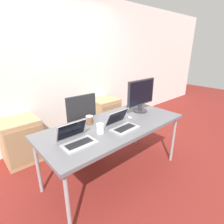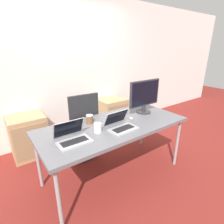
{
  "view_description": "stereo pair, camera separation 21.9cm",
  "coord_description": "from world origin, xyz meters",
  "px_view_note": "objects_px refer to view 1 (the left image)",
  "views": [
    {
      "loc": [
        -1.37,
        -1.49,
        1.69
      ],
      "look_at": [
        0.0,
        0.04,
        0.92
      ],
      "focal_mm": 28.0,
      "sensor_mm": 36.0,
      "label": 1
    },
    {
      "loc": [
        -1.2,
        -1.62,
        1.69
      ],
      "look_at": [
        0.0,
        0.04,
        0.92
      ],
      "focal_mm": 28.0,
      "sensor_mm": 36.0,
      "label": 2
    }
  ],
  "objects_px": {
    "cabinet_right": "(105,114)",
    "office_chair": "(77,135)",
    "mouse": "(130,118)",
    "cabinet_left": "(22,140)",
    "monitor": "(141,95)",
    "coffee_cup_white": "(100,128)",
    "coffee_cup_brown": "(89,120)",
    "laptop_left": "(77,139)",
    "laptop_right": "(122,125)"
  },
  "relations": [
    {
      "from": "laptop_left",
      "to": "cabinet_right",
      "type": "bearing_deg",
      "value": 42.3
    },
    {
      "from": "laptop_right",
      "to": "coffee_cup_white",
      "type": "relative_size",
      "value": 3.17
    },
    {
      "from": "laptop_left",
      "to": "monitor",
      "type": "distance_m",
      "value": 1.24
    },
    {
      "from": "cabinet_left",
      "to": "coffee_cup_white",
      "type": "xyz_separation_m",
      "value": [
        0.55,
        -1.28,
        0.49
      ]
    },
    {
      "from": "cabinet_right",
      "to": "monitor",
      "type": "bearing_deg",
      "value": -101.12
    },
    {
      "from": "cabinet_left",
      "to": "cabinet_right",
      "type": "relative_size",
      "value": 1.0
    },
    {
      "from": "cabinet_right",
      "to": "office_chair",
      "type": "bearing_deg",
      "value": -152.03
    },
    {
      "from": "cabinet_left",
      "to": "laptop_right",
      "type": "height_order",
      "value": "laptop_right"
    },
    {
      "from": "cabinet_right",
      "to": "laptop_left",
      "type": "bearing_deg",
      "value": -137.7
    },
    {
      "from": "cabinet_left",
      "to": "coffee_cup_white",
      "type": "height_order",
      "value": "coffee_cup_white"
    },
    {
      "from": "office_chair",
      "to": "mouse",
      "type": "height_order",
      "value": "office_chair"
    },
    {
      "from": "office_chair",
      "to": "coffee_cup_brown",
      "type": "distance_m",
      "value": 0.64
    },
    {
      "from": "office_chair",
      "to": "coffee_cup_brown",
      "type": "relative_size",
      "value": 9.84
    },
    {
      "from": "cabinet_right",
      "to": "monitor",
      "type": "distance_m",
      "value": 1.33
    },
    {
      "from": "cabinet_left",
      "to": "monitor",
      "type": "xyz_separation_m",
      "value": [
        1.44,
        -1.12,
        0.69
      ]
    },
    {
      "from": "coffee_cup_white",
      "to": "coffee_cup_brown",
      "type": "bearing_deg",
      "value": 80.06
    },
    {
      "from": "laptop_right",
      "to": "mouse",
      "type": "distance_m",
      "value": 0.31
    },
    {
      "from": "office_chair",
      "to": "laptop_right",
      "type": "xyz_separation_m",
      "value": [
        0.15,
        -0.83,
        0.41
      ]
    },
    {
      "from": "cabinet_left",
      "to": "laptop_right",
      "type": "bearing_deg",
      "value": -58.74
    },
    {
      "from": "laptop_right",
      "to": "monitor",
      "type": "relative_size",
      "value": 0.64
    },
    {
      "from": "coffee_cup_white",
      "to": "coffee_cup_brown",
      "type": "xyz_separation_m",
      "value": [
        0.05,
        0.28,
        0.0
      ]
    },
    {
      "from": "cabinet_right",
      "to": "monitor",
      "type": "xyz_separation_m",
      "value": [
        -0.22,
        -1.12,
        0.69
      ]
    },
    {
      "from": "mouse",
      "to": "cabinet_left",
      "type": "bearing_deg",
      "value": 132.14
    },
    {
      "from": "monitor",
      "to": "laptop_left",
      "type": "bearing_deg",
      "value": -171.58
    },
    {
      "from": "office_chair",
      "to": "monitor",
      "type": "distance_m",
      "value": 1.15
    },
    {
      "from": "office_chair",
      "to": "cabinet_right",
      "type": "distance_m",
      "value": 1.11
    },
    {
      "from": "laptop_left",
      "to": "coffee_cup_brown",
      "type": "xyz_separation_m",
      "value": [
        0.37,
        0.3,
        0.01
      ]
    },
    {
      "from": "office_chair",
      "to": "coffee_cup_brown",
      "type": "xyz_separation_m",
      "value": [
        -0.08,
        -0.48,
        0.43
      ]
    },
    {
      "from": "laptop_right",
      "to": "coffee_cup_white",
      "type": "height_order",
      "value": "laptop_right"
    },
    {
      "from": "cabinet_left",
      "to": "monitor",
      "type": "distance_m",
      "value": 1.95
    },
    {
      "from": "mouse",
      "to": "coffee_cup_brown",
      "type": "distance_m",
      "value": 0.56
    },
    {
      "from": "cabinet_right",
      "to": "coffee_cup_brown",
      "type": "relative_size",
      "value": 6.22
    },
    {
      "from": "cabinet_right",
      "to": "mouse",
      "type": "relative_size",
      "value": 11.75
    },
    {
      "from": "mouse",
      "to": "coffee_cup_white",
      "type": "relative_size",
      "value": 0.53
    },
    {
      "from": "laptop_left",
      "to": "coffee_cup_white",
      "type": "bearing_deg",
      "value": 3.58
    },
    {
      "from": "cabinet_right",
      "to": "coffee_cup_brown",
      "type": "distance_m",
      "value": 1.54
    },
    {
      "from": "office_chair",
      "to": "laptop_left",
      "type": "relative_size",
      "value": 3.18
    },
    {
      "from": "cabinet_left",
      "to": "monitor",
      "type": "bearing_deg",
      "value": -37.94
    },
    {
      "from": "cabinet_right",
      "to": "monitor",
      "type": "relative_size",
      "value": 1.24
    },
    {
      "from": "laptop_left",
      "to": "coffee_cup_white",
      "type": "height_order",
      "value": "laptop_left"
    },
    {
      "from": "laptop_right",
      "to": "coffee_cup_brown",
      "type": "bearing_deg",
      "value": 122.43
    },
    {
      "from": "cabinet_left",
      "to": "coffee_cup_white",
      "type": "bearing_deg",
      "value": -66.9
    },
    {
      "from": "coffee_cup_white",
      "to": "mouse",
      "type": "bearing_deg",
      "value": 6.11
    },
    {
      "from": "cabinet_left",
      "to": "coffee_cup_brown",
      "type": "relative_size",
      "value": 6.22
    },
    {
      "from": "office_chair",
      "to": "cabinet_left",
      "type": "distance_m",
      "value": 0.86
    },
    {
      "from": "laptop_left",
      "to": "mouse",
      "type": "xyz_separation_m",
      "value": [
        0.87,
        0.08,
        -0.03
      ]
    },
    {
      "from": "mouse",
      "to": "coffee_cup_white",
      "type": "xyz_separation_m",
      "value": [
        -0.56,
        -0.06,
        0.04
      ]
    },
    {
      "from": "laptop_right",
      "to": "coffee_cup_white",
      "type": "xyz_separation_m",
      "value": [
        -0.28,
        0.07,
        0.01
      ]
    },
    {
      "from": "office_chair",
      "to": "cabinet_left",
      "type": "height_order",
      "value": "office_chair"
    },
    {
      "from": "cabinet_left",
      "to": "laptop_left",
      "type": "height_order",
      "value": "laptop_left"
    }
  ]
}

